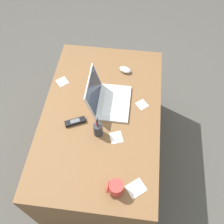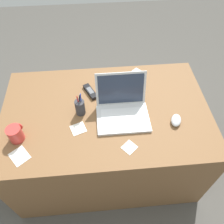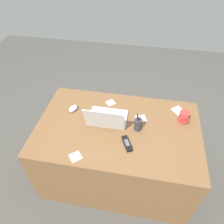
{
  "view_description": "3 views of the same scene",
  "coord_description": "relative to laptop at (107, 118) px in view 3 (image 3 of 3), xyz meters",
  "views": [
    {
      "loc": [
        -1.02,
        -0.21,
        2.31
      ],
      "look_at": [
        0.0,
        -0.08,
        0.75
      ],
      "focal_mm": 41.23,
      "sensor_mm": 36.0,
      "label": 1
    },
    {
      "loc": [
        -0.05,
        -0.98,
        1.91
      ],
      "look_at": [
        0.04,
        -0.05,
        0.75
      ],
      "focal_mm": 37.02,
      "sensor_mm": 36.0,
      "label": 2
    },
    {
      "loc": [
        -0.16,
        1.19,
        2.05
      ],
      "look_at": [
        0.07,
        -0.07,
        0.81
      ],
      "focal_mm": 33.49,
      "sensor_mm": 36.0,
      "label": 3
    }
  ],
  "objects": [
    {
      "name": "paper_note_right",
      "position": [
        -0.29,
        -0.1,
        -0.05
      ],
      "size": [
        0.11,
        0.11,
        0.0
      ],
      "primitive_type": "cube",
      "rotation": [
        0.0,
        0.0,
        0.35
      ],
      "color": "white",
      "rests_on": "desk"
    },
    {
      "name": "desk",
      "position": [
        -0.1,
        0.04,
        -0.41
      ],
      "size": [
        1.4,
        0.88,
        0.72
      ],
      "primitive_type": "cube",
      "color": "brown",
      "rests_on": "ground"
    },
    {
      "name": "pen_holder",
      "position": [
        -0.27,
        0.03,
        0.01
      ],
      "size": [
        0.06,
        0.06,
        0.18
      ],
      "color": "#333338",
      "rests_on": "desk"
    },
    {
      "name": "ground_plane",
      "position": [
        -0.1,
        0.04,
        -0.77
      ],
      "size": [
        6.0,
        6.0,
        0.0
      ],
      "primitive_type": "plane",
      "color": "#4C4944"
    },
    {
      "name": "computer_mouse",
      "position": [
        0.34,
        -0.1,
        -0.03
      ],
      "size": [
        0.1,
        0.12,
        0.04
      ],
      "primitive_type": "ellipsoid",
      "rotation": [
        0.0,
        0.0,
        -0.37
      ],
      "color": "silver",
      "rests_on": "desk"
    },
    {
      "name": "laptop",
      "position": [
        0.0,
        0.0,
        0.0
      ],
      "size": [
        0.34,
        0.3,
        0.25
      ],
      "color": "silver",
      "rests_on": "desk"
    },
    {
      "name": "paper_note_near_laptop",
      "position": [
        0.01,
        -0.26,
        -0.05
      ],
      "size": [
        0.11,
        0.11,
        0.0
      ],
      "primitive_type": "cube",
      "rotation": [
        0.0,
        0.0,
        0.71
      ],
      "color": "white",
      "rests_on": "desk"
    },
    {
      "name": "paper_note_left",
      "position": [
        -0.63,
        -0.26,
        -0.05
      ],
      "size": [
        0.14,
        0.14,
        0.0
      ],
      "primitive_type": "cube",
      "rotation": [
        0.0,
        0.0,
        0.66
      ],
      "color": "white",
      "rests_on": "desk"
    },
    {
      "name": "coffee_mug_white",
      "position": [
        -0.66,
        -0.14,
        0.0
      ],
      "size": [
        0.09,
        0.1,
        0.1
      ],
      "color": "#C63833",
      "rests_on": "desk"
    },
    {
      "name": "cordless_phone",
      "position": [
        -0.2,
        0.21,
        -0.04
      ],
      "size": [
        0.1,
        0.15,
        0.03
      ],
      "color": "black",
      "rests_on": "desk"
    },
    {
      "name": "paper_note_front",
      "position": [
        0.16,
        0.39,
        -0.05
      ],
      "size": [
        0.12,
        0.12,
        0.0
      ],
      "primitive_type": "cube",
      "rotation": [
        0.0,
        0.0,
        0.72
      ],
      "color": "white",
      "rests_on": "desk"
    }
  ]
}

